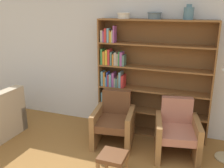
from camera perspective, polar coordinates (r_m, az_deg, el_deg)
wall_back at (r=4.49m, az=5.65°, el=6.51°), size 12.00×0.06×2.75m
bookshelf at (r=4.39m, az=6.84°, el=0.78°), size 1.92×0.30×2.02m
bowl_sage at (r=4.29m, az=2.69°, el=15.45°), size 0.22×0.22×0.10m
bowl_slate at (r=4.16m, az=9.71°, el=15.26°), size 0.23×0.23×0.11m
vase_tall at (r=4.09m, az=17.12°, el=15.26°), size 0.15×0.15×0.23m
armchair_leather at (r=4.20m, az=0.47°, el=-8.55°), size 0.73×0.77×0.85m
armchair_cushioned at (r=4.01m, az=14.58°, el=-10.47°), size 0.76×0.79×0.85m
footstool at (r=3.42m, az=0.16°, el=-16.76°), size 0.34×0.34×0.36m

